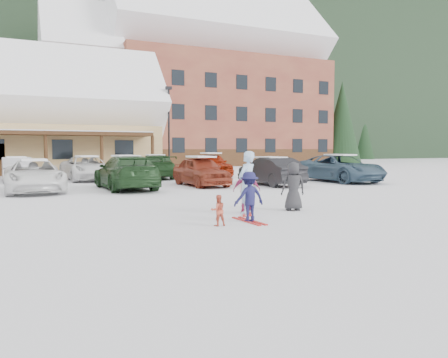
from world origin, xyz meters
name	(u,v)px	position (x,y,z in m)	size (l,w,h in m)	color
ground	(229,220)	(0.00, 0.00, 0.00)	(160.00, 160.00, 0.00)	white
forested_hillside	(49,63)	(0.00, 85.00, 19.00)	(300.00, 70.00, 38.00)	black
alpine_hotel	(202,91)	(14.27, 38.00, 8.63)	(31.48, 14.01, 21.48)	brown
lamp_post	(169,124)	(5.82, 23.92, 3.84)	(0.50, 0.25, 6.86)	black
conifer_1	(342,112)	(30.00, 32.00, 6.26)	(4.84, 4.84, 11.22)	black
conifer_3	(121,122)	(6.00, 44.00, 5.12)	(3.96, 3.96, 9.18)	black
conifer_4	(302,118)	(34.00, 46.00, 6.54)	(5.06, 5.06, 11.73)	black
adult_skier	(247,183)	(0.89, 0.71, 0.90)	(0.65, 0.43, 1.79)	#9FC5E9
toddler_red	(218,210)	(-0.64, -0.71, 0.38)	(0.37, 0.29, 0.76)	#CD5037
child_navy	(249,197)	(0.34, -0.46, 0.64)	(0.83, 0.48, 1.28)	#171744
skis_child_navy	(249,221)	(0.34, -0.46, 0.01)	(0.20, 1.40, 0.03)	red
child_magenta	(247,190)	(0.98, 0.90, 0.67)	(0.78, 0.33, 1.34)	#BB376F
skis_child_magenta	(247,212)	(0.98, 0.90, 0.01)	(0.20, 1.40, 0.03)	red
bystander_dark	(293,186)	(2.48, 0.76, 0.73)	(0.72, 0.47, 1.47)	#2A2A2D
parked_car_2	(34,176)	(-4.51, 10.08, 0.70)	(2.31, 5.01, 1.39)	white
parked_car_3	(126,172)	(-0.65, 9.77, 0.77)	(2.16, 5.31, 1.54)	#1E3E1E
parked_car_4	(201,171)	(3.15, 10.06, 0.73)	(1.73, 4.31, 1.47)	#943722
parked_car_5	(271,171)	(6.51, 8.91, 0.71)	(1.51, 4.33, 1.43)	black
parked_car_6	(340,168)	(11.22, 9.30, 0.76)	(2.53, 5.48, 1.52)	#39546A
parked_car_9	(17,169)	(-5.31, 16.96, 0.69)	(1.47, 4.20, 1.38)	silver
parked_car_10	(87,168)	(-1.57, 16.28, 0.71)	(2.37, 5.14, 1.43)	white
parked_car_11	(155,167)	(2.55, 16.31, 0.74)	(2.06, 5.08, 1.47)	#1D3E1D
parked_car_12	(211,165)	(6.51, 16.79, 0.79)	(1.86, 4.61, 1.57)	#951F09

